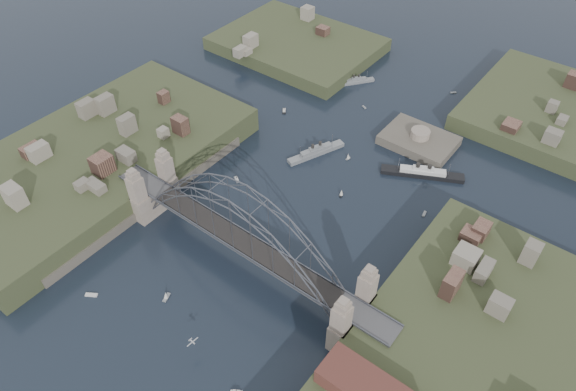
# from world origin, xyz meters

# --- Properties ---
(ground) EXTENTS (500.00, 500.00, 0.00)m
(ground) POSITION_xyz_m (0.00, 0.00, 0.00)
(ground) COLOR black
(ground) RESTS_ON ground
(bridge) EXTENTS (84.00, 13.80, 24.60)m
(bridge) POSITION_xyz_m (0.00, 0.00, 12.32)
(bridge) COLOR #4B4B4D
(bridge) RESTS_ON ground
(shore_west) EXTENTS (50.50, 90.00, 12.00)m
(shore_west) POSITION_xyz_m (-57.32, 0.00, 1.97)
(shore_west) COLOR #353E22
(shore_west) RESTS_ON ground
(headland_nw) EXTENTS (60.00, 45.00, 9.00)m
(headland_nw) POSITION_xyz_m (-55.00, 95.00, 0.50)
(headland_nw) COLOR #353E22
(headland_nw) RESTS_ON ground
(fort_island) EXTENTS (22.00, 16.00, 9.40)m
(fort_island) POSITION_xyz_m (12.00, 70.00, -0.34)
(fort_island) COLOR #514A3F
(fort_island) RESTS_ON ground
(wharf_shed) EXTENTS (20.00, 8.00, 4.00)m
(wharf_shed) POSITION_xyz_m (44.00, -14.00, 10.00)
(wharf_shed) COLOR #592D26
(wharf_shed) RESTS_ON shore_east
(naval_cruiser_near) EXTENTS (9.67, 18.93, 5.81)m
(naval_cruiser_near) POSITION_xyz_m (-10.72, 46.12, 0.90)
(naval_cruiser_near) COLOR gray
(naval_cruiser_near) RESTS_ON ground
(naval_cruiser_far) EXTENTS (9.83, 12.26, 4.68)m
(naval_cruiser_far) POSITION_xyz_m (-22.98, 88.47, 0.73)
(naval_cruiser_far) COLOR gray
(naval_cruiser_far) RESTS_ON ground
(ocean_liner) EXTENTS (23.05, 13.94, 5.94)m
(ocean_liner) POSITION_xyz_m (19.89, 57.25, 0.92)
(ocean_liner) COLOR black
(ocean_liner) RESTS_ON ground
(aeroplane) EXTENTS (1.58, 2.94, 0.43)m
(aeroplane) POSITION_xyz_m (7.74, -25.12, 4.77)
(aeroplane) COLOR silver
(small_boat_a) EXTENTS (2.87, 2.21, 1.43)m
(small_boat_a) POSITION_xyz_m (-22.27, 22.13, 0.28)
(small_boat_a) COLOR silver
(small_boat_a) RESTS_ON ground
(small_boat_b) EXTENTS (1.35, 2.11, 2.38)m
(small_boat_b) POSITION_xyz_m (5.63, 35.54, 0.94)
(small_boat_b) COLOR silver
(small_boat_b) RESTS_ON ground
(small_boat_c) EXTENTS (1.69, 2.75, 2.38)m
(small_boat_c) POSITION_xyz_m (-7.73, -19.04, 0.82)
(small_boat_c) COLOR silver
(small_boat_c) RESTS_ON ground
(small_boat_d) EXTENTS (1.08, 2.25, 0.45)m
(small_boat_d) POSITION_xyz_m (27.86, 43.17, 0.15)
(small_boat_d) COLOR silver
(small_boat_d) RESTS_ON ground
(small_boat_e) EXTENTS (2.71, 3.23, 1.43)m
(small_boat_e) POSITION_xyz_m (-32.66, 58.14, 0.28)
(small_boat_e) COLOR silver
(small_boat_e) RESTS_ON ground
(small_boat_f) EXTENTS (1.09, 1.79, 2.38)m
(small_boat_f) POSITION_xyz_m (-1.62, 50.24, 0.99)
(small_boat_f) COLOR silver
(small_boat_f) RESTS_ON ground
(small_boat_h) EXTENTS (2.04, 1.49, 0.45)m
(small_boat_h) POSITION_xyz_m (-12.24, 76.84, 0.15)
(small_boat_h) COLOR silver
(small_boat_h) RESTS_ON ground
(small_boat_i) EXTENTS (2.14, 1.72, 0.45)m
(small_boat_i) POSITION_xyz_m (26.98, 16.39, 0.15)
(small_boat_i) COLOR silver
(small_boat_i) RESTS_ON ground
(small_boat_j) EXTENTS (2.95, 2.37, 0.45)m
(small_boat_j) POSITION_xyz_m (-22.41, -29.44, 0.15)
(small_boat_j) COLOR silver
(small_boat_j) RESTS_ON ground
(small_boat_k) EXTENTS (2.01, 2.00, 0.45)m
(small_boat_k) POSITION_xyz_m (8.21, 104.19, 0.15)
(small_boat_k) COLOR silver
(small_boat_k) RESTS_ON ground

